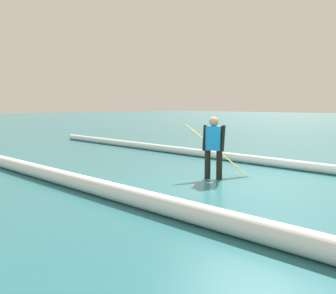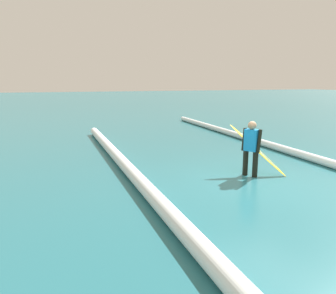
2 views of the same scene
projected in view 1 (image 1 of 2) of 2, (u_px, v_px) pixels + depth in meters
The scene contains 5 objects.
ground_plane at pixel (229, 182), 9.32m from camera, with size 149.36×149.36×0.00m, color #256973.
surfer at pixel (214, 144), 9.69m from camera, with size 0.47×0.34×1.46m.
surfboard at pixel (217, 150), 10.05m from camera, with size 1.34×1.23×1.31m.
wave_crest_foreground at pixel (284, 164), 11.39m from camera, with size 0.26×0.26×24.72m, color white.
wave_crest_midground at pixel (238, 225), 5.48m from camera, with size 0.32×0.32×22.89m, color white.
Camera 1 is at (-5.69, 7.34, 1.75)m, focal length 44.40 mm.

